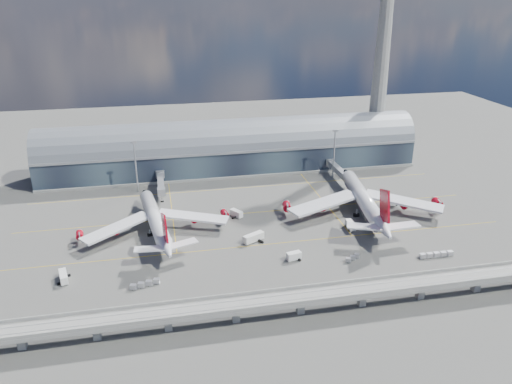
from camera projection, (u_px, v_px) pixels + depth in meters
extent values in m
plane|color=#474744|center=(262.00, 233.00, 203.16)|extent=(500.00, 500.00, 0.00)
cube|color=gold|center=(268.00, 244.00, 194.10)|extent=(200.00, 0.25, 0.01)
cube|color=gold|center=(253.00, 213.00, 221.26)|extent=(200.00, 0.25, 0.01)
cube|color=gold|center=(241.00, 188.00, 248.42)|extent=(200.00, 0.25, 0.01)
cube|color=gold|center=(172.00, 210.00, 223.78)|extent=(0.25, 80.00, 0.01)
cube|color=gold|center=(321.00, 198.00, 236.84)|extent=(0.25, 80.00, 0.01)
cube|color=#1D2431|center=(232.00, 157.00, 271.10)|extent=(200.00, 28.00, 14.00)
cylinder|color=slate|center=(231.00, 145.00, 268.43)|extent=(200.00, 28.00, 28.00)
cube|color=gray|center=(236.00, 153.00, 255.75)|extent=(200.00, 1.00, 1.20)
cube|color=gray|center=(232.00, 168.00, 273.54)|extent=(200.00, 30.00, 1.20)
cube|color=gray|center=(373.00, 150.00, 292.63)|extent=(18.00, 18.00, 8.00)
cone|color=gray|center=(380.00, 80.00, 276.99)|extent=(10.00, 10.00, 90.00)
cube|color=gray|center=(301.00, 298.00, 151.26)|extent=(220.00, 8.50, 1.20)
cube|color=gray|center=(305.00, 302.00, 147.22)|extent=(220.00, 0.40, 1.20)
cube|color=gray|center=(297.00, 287.00, 154.47)|extent=(220.00, 0.40, 1.20)
cube|color=gray|center=(302.00, 299.00, 149.66)|extent=(220.00, 0.12, 0.12)
cube|color=gray|center=(299.00, 293.00, 152.37)|extent=(220.00, 0.12, 0.12)
cube|color=gray|center=(21.00, 341.00, 137.48)|extent=(2.20, 2.20, 5.00)
cube|color=gray|center=(97.00, 331.00, 141.22)|extent=(2.20, 2.20, 5.00)
cube|color=gray|center=(168.00, 322.00, 144.95)|extent=(2.20, 2.20, 5.00)
cube|color=gray|center=(236.00, 314.00, 148.68)|extent=(2.20, 2.20, 5.00)
cube|color=gray|center=(300.00, 306.00, 152.41)|extent=(2.20, 2.20, 5.00)
cube|color=gray|center=(362.00, 298.00, 156.14)|extent=(2.20, 2.20, 5.00)
cube|color=gray|center=(420.00, 291.00, 159.87)|extent=(2.20, 2.20, 5.00)
cube|color=gray|center=(476.00, 284.00, 163.60)|extent=(2.20, 2.20, 5.00)
cylinder|color=gray|center=(136.00, 168.00, 238.85)|extent=(0.70, 0.70, 25.00)
cube|color=gray|center=(133.00, 142.00, 234.01)|extent=(3.00, 0.40, 1.00)
cylinder|color=gray|center=(334.00, 155.00, 257.51)|extent=(0.70, 0.70, 25.00)
cube|color=gray|center=(336.00, 131.00, 252.66)|extent=(3.00, 0.40, 1.00)
cylinder|color=white|center=(155.00, 218.00, 202.56)|extent=(12.43, 48.68, 5.83)
cone|color=white|center=(145.00, 194.00, 225.99)|extent=(6.78, 8.02, 5.83)
cone|color=white|center=(167.00, 249.00, 177.26)|extent=(7.28, 11.64, 5.83)
cube|color=#A60716|center=(165.00, 228.00, 176.89)|extent=(2.13, 10.88, 12.07)
cube|color=white|center=(117.00, 228.00, 196.53)|extent=(28.08, 23.14, 2.36)
cube|color=white|center=(193.00, 217.00, 205.97)|extent=(30.10, 16.94, 2.36)
cylinder|color=#A60716|center=(115.00, 230.00, 198.57)|extent=(3.52, 4.92, 2.92)
cylinder|color=#A60716|center=(80.00, 235.00, 194.37)|extent=(3.52, 4.92, 2.92)
cylinder|color=#A60716|center=(193.00, 218.00, 208.36)|extent=(3.52, 4.92, 2.92)
cylinder|color=#A60716|center=(224.00, 214.00, 212.55)|extent=(3.52, 4.92, 2.92)
cylinder|color=gray|center=(149.00, 212.00, 219.04)|extent=(0.46, 0.46, 2.73)
cylinder|color=gray|center=(150.00, 233.00, 200.11)|extent=(0.55, 0.55, 2.73)
cylinder|color=gray|center=(164.00, 231.00, 201.92)|extent=(0.55, 0.55, 2.73)
cylinder|color=black|center=(150.00, 235.00, 200.44)|extent=(2.17, 1.63, 1.37)
cylinder|color=black|center=(164.00, 233.00, 202.25)|extent=(2.17, 1.63, 1.37)
cylinder|color=white|center=(363.00, 198.00, 219.46)|extent=(14.28, 54.42, 6.48)
cone|color=white|center=(347.00, 174.00, 247.50)|extent=(7.72, 9.79, 6.48)
cone|color=white|center=(385.00, 230.00, 189.02)|extent=(8.37, 14.21, 6.48)
cube|color=#A60716|center=(385.00, 206.00, 188.88)|extent=(2.72, 13.34, 14.80)
cube|color=white|center=(324.00, 203.00, 216.82)|extent=(34.76, 19.75, 2.77)
cube|color=white|center=(403.00, 201.00, 218.67)|extent=(32.45, 27.19, 2.77)
cylinder|color=black|center=(363.00, 202.00, 220.14)|extent=(12.51, 48.80, 5.51)
cylinder|color=#A60716|center=(322.00, 205.00, 219.61)|extent=(4.35, 6.05, 3.58)
cylinder|color=#A60716|center=(287.00, 206.00, 218.79)|extent=(4.35, 6.05, 3.58)
cylinder|color=#A60716|center=(403.00, 203.00, 221.53)|extent=(4.35, 6.05, 3.58)
cylinder|color=#A60716|center=(437.00, 203.00, 222.35)|extent=(4.35, 6.05, 3.58)
cylinder|color=gray|center=(352.00, 192.00, 238.93)|extent=(0.56, 0.56, 3.35)
cylinder|color=gray|center=(357.00, 213.00, 217.02)|extent=(0.67, 0.67, 3.35)
cylinder|color=gray|center=(373.00, 212.00, 217.40)|extent=(0.67, 0.67, 3.35)
cylinder|color=black|center=(356.00, 215.00, 217.43)|extent=(2.68, 2.02, 1.68)
cylinder|color=black|center=(372.00, 215.00, 217.81)|extent=(2.68, 2.02, 1.68)
cube|color=gray|center=(161.00, 182.00, 240.99)|extent=(3.00, 24.00, 3.00)
cube|color=gray|center=(161.00, 192.00, 230.12)|extent=(3.60, 3.60, 3.40)
cylinder|color=gray|center=(160.00, 174.00, 251.85)|extent=(4.40, 4.40, 4.00)
cylinder|color=gray|center=(162.00, 199.00, 231.46)|extent=(0.50, 0.50, 3.40)
cylinder|color=black|center=(162.00, 201.00, 231.97)|extent=(1.40, 0.80, 0.80)
cube|color=gray|center=(339.00, 171.00, 256.02)|extent=(3.00, 28.00, 3.00)
cube|color=gray|center=(349.00, 181.00, 243.34)|extent=(3.60, 3.60, 3.40)
cylinder|color=gray|center=(330.00, 162.00, 268.69)|extent=(4.40, 4.40, 4.00)
cylinder|color=gray|center=(349.00, 187.00, 244.68)|extent=(0.50, 0.50, 3.40)
cylinder|color=black|center=(348.00, 190.00, 245.19)|extent=(1.40, 0.80, 0.80)
cube|color=silver|center=(63.00, 276.00, 169.45)|extent=(4.06, 7.71, 2.73)
cylinder|color=black|center=(67.00, 276.00, 172.08)|extent=(2.77, 1.53, 0.94)
cylinder|color=black|center=(61.00, 283.00, 167.74)|extent=(2.77, 1.53, 0.94)
cube|color=silver|center=(294.00, 256.00, 182.39)|extent=(5.75, 3.53, 2.78)
cylinder|color=black|center=(298.00, 259.00, 182.84)|extent=(1.50, 2.82, 0.96)
cylinder|color=black|center=(289.00, 259.00, 182.87)|extent=(1.50, 2.82, 0.96)
cube|color=silver|center=(253.00, 237.00, 195.58)|extent=(9.18, 6.47, 2.93)
cylinder|color=black|center=(261.00, 241.00, 195.34)|extent=(2.20, 2.96, 1.01)
cylinder|color=black|center=(247.00, 239.00, 196.81)|extent=(2.20, 2.96, 1.01)
cube|color=silver|center=(350.00, 225.00, 206.04)|extent=(2.49, 6.49, 2.81)
cylinder|color=black|center=(348.00, 225.00, 208.39)|extent=(2.70, 0.97, 0.97)
cylinder|color=black|center=(352.00, 230.00, 204.63)|extent=(2.70, 0.97, 0.97)
cube|color=silver|center=(392.00, 201.00, 229.00)|extent=(3.66, 5.95, 2.88)
cylinder|color=black|center=(389.00, 202.00, 230.98)|extent=(2.91, 1.56, 1.00)
cylinder|color=black|center=(394.00, 205.00, 227.99)|extent=(2.91, 1.56, 1.00)
cube|color=silver|center=(236.00, 213.00, 216.82)|extent=(5.31, 6.43, 2.66)
cylinder|color=black|center=(238.00, 214.00, 218.97)|extent=(2.65, 2.16, 0.92)
cylinder|color=black|center=(235.00, 217.00, 215.58)|extent=(2.65, 2.16, 0.92)
cube|color=gray|center=(133.00, 289.00, 165.08)|extent=(2.78, 2.21, 0.31)
cube|color=#B3B3B8|center=(133.00, 287.00, 164.77)|extent=(2.36, 2.01, 1.53)
cube|color=gray|center=(141.00, 287.00, 166.18)|extent=(2.78, 2.21, 0.31)
cube|color=#B3B3B8|center=(141.00, 285.00, 165.87)|extent=(2.36, 2.01, 1.53)
cube|color=gray|center=(149.00, 285.00, 167.29)|extent=(2.78, 2.21, 0.31)
cube|color=#B3B3B8|center=(149.00, 283.00, 166.98)|extent=(2.36, 2.01, 1.53)
cube|color=gray|center=(157.00, 283.00, 168.40)|extent=(2.78, 2.21, 0.31)
cube|color=#B3B3B8|center=(157.00, 281.00, 168.09)|extent=(2.36, 2.01, 1.53)
cube|color=gray|center=(422.00, 258.00, 184.04)|extent=(2.57, 1.74, 0.32)
cube|color=#B3B3B8|center=(423.00, 256.00, 183.72)|extent=(2.14, 1.63, 1.58)
cube|color=gray|center=(429.00, 257.00, 184.51)|extent=(2.57, 1.74, 0.32)
cube|color=#B3B3B8|center=(429.00, 255.00, 184.18)|extent=(2.14, 1.63, 1.58)
cube|color=gray|center=(436.00, 256.00, 184.97)|extent=(2.57, 1.74, 0.32)
cube|color=#B3B3B8|center=(436.00, 254.00, 184.65)|extent=(2.14, 1.63, 1.58)
cube|color=gray|center=(443.00, 256.00, 185.43)|extent=(2.57, 1.74, 0.32)
cube|color=#B3B3B8|center=(443.00, 254.00, 185.11)|extent=(2.14, 1.63, 1.58)
cube|color=gray|center=(450.00, 255.00, 185.90)|extent=(2.57, 1.74, 0.32)
cube|color=#B3B3B8|center=(450.00, 253.00, 185.57)|extent=(2.14, 1.63, 1.58)
cube|color=gray|center=(348.00, 261.00, 181.50)|extent=(2.65, 2.34, 0.28)
cube|color=#B3B3B8|center=(348.00, 260.00, 181.22)|extent=(2.28, 2.09, 1.38)
cube|color=gray|center=(352.00, 259.00, 182.91)|extent=(2.65, 2.34, 0.28)
cube|color=#B3B3B8|center=(353.00, 258.00, 182.63)|extent=(2.28, 2.09, 1.38)
cube|color=gray|center=(357.00, 257.00, 184.33)|extent=(2.65, 2.34, 0.28)
cube|color=#B3B3B8|center=(357.00, 256.00, 184.05)|extent=(2.28, 2.09, 1.38)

